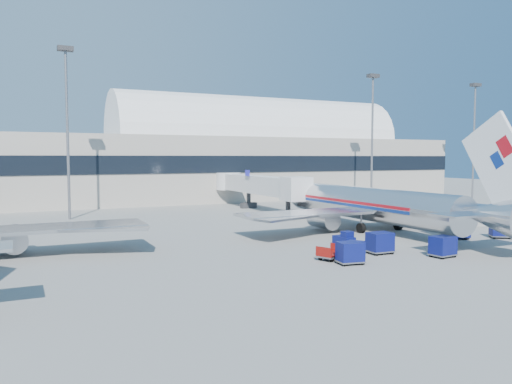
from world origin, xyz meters
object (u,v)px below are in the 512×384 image
barrier_mid (464,223)px  tug_left (344,239)px  mast_east (372,120)px  barrier_near (443,225)px  cart_train_a (380,242)px  cart_solo_near (443,246)px  tug_right (455,232)px  cart_solo_far (501,229)px  tug_lead (379,242)px  cart_open_red (331,255)px  mast_far_east (474,124)px  jetbridge_near (254,185)px  mast_west (67,107)px  barrier_far (484,222)px  cart_train_b (353,251)px  cart_train_c (350,252)px  airliner_main (374,205)px

barrier_mid → tug_left: 20.56m
mast_east → barrier_near: size_ratio=7.53×
cart_train_a → cart_solo_near: bearing=-40.1°
tug_right → cart_solo_far: bearing=-2.0°
cart_solo_far → cart_solo_near: bearing=-125.6°
tug_lead → cart_solo_near: cart_solo_near is taller
tug_left → cart_open_red: 6.78m
mast_far_east → tug_left: mast_far_east is taller
mast_east → barrier_near: (-12.00, -28.00, -14.34)m
jetbridge_near → mast_west: mast_west is taller
barrier_far → cart_train_a: size_ratio=1.40×
barrier_near → tug_lead: tug_lead is taller
barrier_near → mast_east: bearing=66.8°
jetbridge_near → cart_open_red: (-11.22, -37.74, -3.51)m
jetbridge_near → mast_east: 24.91m
mast_west → barrier_far: 54.58m
barrier_mid → cart_train_b: bearing=-156.6°
mast_east → tug_left: (-28.84, -32.13, -14.15)m
tug_left → cart_train_a: size_ratio=1.04×
cart_train_a → cart_solo_far: (16.52, 1.19, -0.02)m
cart_train_c → cart_solo_far: bearing=17.7°
cart_open_red → airliner_main: bearing=18.1°
airliner_main → mast_far_east: bearing=29.5°
cart_solo_near → cart_solo_far: size_ratio=0.83×
mast_far_east → barrier_near: 48.57m
jetbridge_near → cart_train_b: 40.43m
airliner_main → barrier_far: airliner_main is taller
airliner_main → tug_left: (-8.84, -6.64, -2.28)m
jetbridge_near → tug_left: (-6.44, -32.94, -3.29)m
tug_right → cart_train_b: (-15.78, -4.36, 0.10)m
mast_east → cart_train_c: bearing=-130.5°
barrier_near → tug_lead: (-15.15, -7.00, 0.19)m
jetbridge_near → tug_left: jetbridge_near is taller
airliner_main → mast_east: 34.51m
barrier_mid → mast_east: bearing=72.7°
barrier_mid → cart_open_red: 26.47m
jetbridge_near → mast_far_east: mast_far_east is taller
barrier_mid → cart_train_c: 26.85m
cart_train_b → cart_solo_near: 7.91m
barrier_mid → barrier_far: (3.30, 0.00, 0.00)m
mast_west → cart_train_c: size_ratio=10.51×
tug_lead → cart_solo_far: 15.27m
mast_west → barrier_mid: size_ratio=7.53×
mast_far_east → cart_solo_near: bearing=-141.1°
mast_east → mast_west: bearing=180.0°
barrier_mid → tug_lead: bearing=-159.2°
airliner_main → jetbridge_near: size_ratio=1.35×
barrier_near → cart_train_a: 18.55m
barrier_far → cart_train_a: bearing=-159.4°
airliner_main → cart_train_b: size_ratio=16.53×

